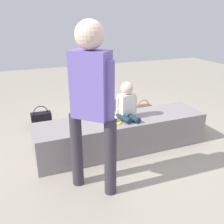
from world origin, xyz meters
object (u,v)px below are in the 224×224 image
object	(u,v)px
water_bottle_near_gift	(161,119)
gift_bag	(113,106)
water_bottle_far_side	(65,136)
child_seated	(127,103)
cake_plate	(113,121)
handbag_black_leather	(41,120)
handbag_brown_canvas	(143,110)
party_cup_red	(104,131)
adult_standing	(91,96)

from	to	relation	value
water_bottle_near_gift	gift_bag	bearing A→B (deg)	125.23
water_bottle_near_gift	water_bottle_far_side	world-z (taller)	water_bottle_near_gift
child_seated	cake_plate	bearing A→B (deg)	-164.58
handbag_black_leather	handbag_brown_canvas	distance (m)	1.77
handbag_black_leather	gift_bag	bearing A→B (deg)	7.15
cake_plate	handbag_black_leather	bearing A→B (deg)	123.28
cake_plate	handbag_brown_canvas	world-z (taller)	cake_plate
party_cup_red	cake_plate	bearing A→B (deg)	-98.06
cake_plate	adult_standing	bearing A→B (deg)	-127.31
party_cup_red	handbag_brown_canvas	xyz separation A→B (m)	(0.93, 0.47, 0.05)
party_cup_red	handbag_brown_canvas	bearing A→B (deg)	27.16
adult_standing	handbag_brown_canvas	world-z (taller)	adult_standing
handbag_black_leather	handbag_brown_canvas	world-z (taller)	handbag_black_leather
water_bottle_near_gift	handbag_brown_canvas	distance (m)	0.47
adult_standing	water_bottle_far_side	world-z (taller)	adult_standing
cake_plate	handbag_brown_canvas	xyz separation A→B (m)	(1.00, 1.02, -0.35)
water_bottle_near_gift	handbag_brown_canvas	world-z (taller)	handbag_brown_canvas
gift_bag	handbag_black_leather	bearing A→B (deg)	-172.85
adult_standing	party_cup_red	xyz separation A→B (m)	(0.54, 1.15, -0.95)
water_bottle_near_gift	party_cup_red	distance (m)	1.01
cake_plate	gift_bag	distance (m)	1.47
adult_standing	cake_plate	xyz separation A→B (m)	(0.46, 0.61, -0.56)
child_seated	water_bottle_near_gift	world-z (taller)	child_seated
child_seated	party_cup_red	xyz separation A→B (m)	(-0.14, 0.48, -0.59)
gift_bag	party_cup_red	distance (m)	0.92
gift_bag	party_cup_red	world-z (taller)	gift_bag
water_bottle_far_side	party_cup_red	size ratio (longest dim) A/B	1.80
cake_plate	party_cup_red	xyz separation A→B (m)	(0.08, 0.54, -0.39)
cake_plate	water_bottle_far_side	bearing A→B (deg)	136.01
water_bottle_near_gift	handbag_brown_canvas	size ratio (longest dim) A/B	0.72
cake_plate	water_bottle_near_gift	distance (m)	1.27
child_seated	water_bottle_far_side	bearing A→B (deg)	148.82
child_seated	water_bottle_far_side	distance (m)	1.03
adult_standing	gift_bag	distance (m)	2.35
cake_plate	water_bottle_near_gift	size ratio (longest dim) A/B	1.05
child_seated	water_bottle_near_gift	xyz separation A→B (m)	(0.87, 0.50, -0.55)
water_bottle_far_side	handbag_brown_canvas	size ratio (longest dim) A/B	0.71
cake_plate	water_bottle_far_side	xyz separation A→B (m)	(-0.53, 0.51, -0.36)
adult_standing	handbag_brown_canvas	size ratio (longest dim) A/B	5.66
child_seated	party_cup_red	world-z (taller)	child_seated
water_bottle_near_gift	cake_plate	bearing A→B (deg)	-153.00
water_bottle_far_side	cake_plate	bearing A→B (deg)	-43.99
handbag_brown_canvas	water_bottle_far_side	bearing A→B (deg)	-161.75
cake_plate	gift_bag	bearing A→B (deg)	67.82
water_bottle_near_gift	party_cup_red	size ratio (longest dim) A/B	1.83
child_seated	handbag_black_leather	size ratio (longest dim) A/B	1.33
handbag_brown_canvas	adult_standing	bearing A→B (deg)	-132.06
adult_standing	party_cup_red	bearing A→B (deg)	64.86
child_seated	gift_bag	xyz separation A→B (m)	(0.33, 1.27, -0.51)
party_cup_red	handbag_black_leather	bearing A→B (deg)	143.44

